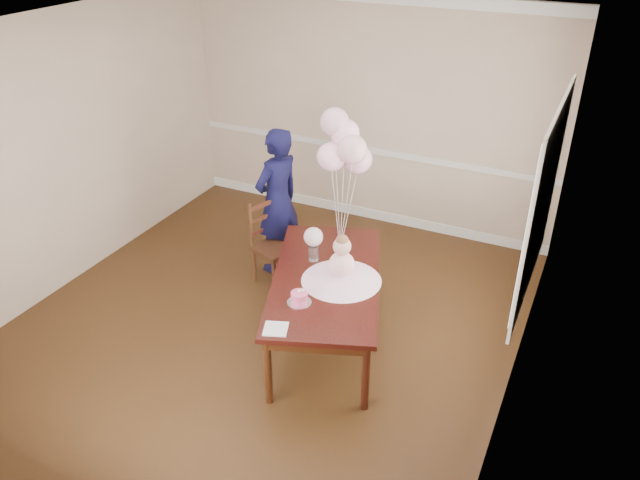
# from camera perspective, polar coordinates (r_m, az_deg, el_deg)

# --- Properties ---
(floor) EXTENTS (4.50, 5.00, 0.00)m
(floor) POSITION_cam_1_polar(r_m,az_deg,el_deg) (6.04, -4.97, -7.65)
(floor) COLOR black
(floor) RESTS_ON ground
(ceiling) EXTENTS (4.50, 5.00, 0.02)m
(ceiling) POSITION_cam_1_polar(r_m,az_deg,el_deg) (4.92, -6.38, 18.34)
(ceiling) COLOR white
(ceiling) RESTS_ON wall_back
(wall_back) EXTENTS (4.50, 0.02, 2.70)m
(wall_back) POSITION_cam_1_polar(r_m,az_deg,el_deg) (7.44, 4.40, 11.48)
(wall_back) COLOR tan
(wall_back) RESTS_ON floor
(wall_front) EXTENTS (4.50, 0.02, 2.70)m
(wall_front) POSITION_cam_1_polar(r_m,az_deg,el_deg) (3.77, -25.56, -11.28)
(wall_front) COLOR tan
(wall_front) RESTS_ON floor
(wall_left) EXTENTS (0.02, 5.00, 2.70)m
(wall_left) POSITION_cam_1_polar(r_m,az_deg,el_deg) (6.71, -22.52, 7.26)
(wall_left) COLOR tan
(wall_left) RESTS_ON floor
(wall_right) EXTENTS (0.02, 5.00, 2.70)m
(wall_right) POSITION_cam_1_polar(r_m,az_deg,el_deg) (4.71, 18.74, -1.29)
(wall_right) COLOR tan
(wall_right) RESTS_ON floor
(chair_rail_trim) EXTENTS (4.50, 0.02, 0.07)m
(chair_rail_trim) POSITION_cam_1_polar(r_m,az_deg,el_deg) (7.58, 4.24, 8.22)
(chair_rail_trim) COLOR silver
(chair_rail_trim) RESTS_ON wall_back
(baseboard_trim) EXTENTS (4.50, 0.02, 0.12)m
(baseboard_trim) POSITION_cam_1_polar(r_m,az_deg,el_deg) (7.92, 4.02, 2.55)
(baseboard_trim) COLOR silver
(baseboard_trim) RESTS_ON floor
(window_frame) EXTENTS (0.02, 1.66, 1.56)m
(window_frame) POSITION_cam_1_polar(r_m,az_deg,el_deg) (5.07, 19.73, 3.34)
(window_frame) COLOR white
(window_frame) RESTS_ON wall_right
(window_blinds) EXTENTS (0.01, 1.50, 1.40)m
(window_blinds) POSITION_cam_1_polar(r_m,az_deg,el_deg) (5.07, 19.54, 3.38)
(window_blinds) COLOR silver
(window_blinds) RESTS_ON wall_right
(dining_table_top) EXTENTS (1.49, 2.03, 0.05)m
(dining_table_top) POSITION_cam_1_polar(r_m,az_deg,el_deg) (5.45, 0.54, -3.57)
(dining_table_top) COLOR black
(dining_table_top) RESTS_ON table_leg_fl
(table_apron) EXTENTS (1.37, 1.92, 0.09)m
(table_apron) POSITION_cam_1_polar(r_m,az_deg,el_deg) (5.49, 0.54, -4.17)
(table_apron) COLOR black
(table_apron) RESTS_ON table_leg_fl
(table_leg_fl) EXTENTS (0.08, 0.08, 0.64)m
(table_leg_fl) POSITION_cam_1_polar(r_m,az_deg,el_deg) (5.03, -4.77, -11.85)
(table_leg_fl) COLOR black
(table_leg_fl) RESTS_ON floor
(table_leg_fr) EXTENTS (0.08, 0.08, 0.64)m
(table_leg_fr) POSITION_cam_1_polar(r_m,az_deg,el_deg) (4.97, 4.20, -12.40)
(table_leg_fr) COLOR black
(table_leg_fr) RESTS_ON floor
(table_leg_bl) EXTENTS (0.08, 0.08, 0.64)m
(table_leg_bl) POSITION_cam_1_polar(r_m,az_deg,el_deg) (6.38, -2.27, -1.87)
(table_leg_bl) COLOR black
(table_leg_bl) RESTS_ON floor
(table_leg_br) EXTENTS (0.08, 0.08, 0.64)m
(table_leg_br) POSITION_cam_1_polar(r_m,az_deg,el_deg) (6.33, 4.65, -2.21)
(table_leg_br) COLOR black
(table_leg_br) RESTS_ON floor
(baby_skirt) EXTENTS (0.89, 0.89, 0.09)m
(baby_skirt) POSITION_cam_1_polar(r_m,az_deg,el_deg) (5.37, 1.97, -3.30)
(baby_skirt) COLOR #FFBBDA
(baby_skirt) RESTS_ON dining_table_top
(baby_torso) EXTENTS (0.22, 0.22, 0.22)m
(baby_torso) POSITION_cam_1_polar(r_m,az_deg,el_deg) (5.30, 1.99, -2.21)
(baby_torso) COLOR #FFA1C5
(baby_torso) RESTS_ON baby_skirt
(baby_head) EXTENTS (0.16, 0.16, 0.16)m
(baby_head) POSITION_cam_1_polar(r_m,az_deg,el_deg) (5.21, 2.02, -0.59)
(baby_head) COLOR #D9A296
(baby_head) RESTS_ON baby_torso
(baby_hair) EXTENTS (0.11, 0.11, 0.11)m
(baby_hair) POSITION_cam_1_polar(r_m,az_deg,el_deg) (5.19, 2.03, -0.06)
(baby_hair) COLOR brown
(baby_hair) RESTS_ON baby_head
(cake_platter) EXTENTS (0.26, 0.26, 0.01)m
(cake_platter) POSITION_cam_1_polar(r_m,az_deg,el_deg) (5.11, -1.91, -5.72)
(cake_platter) COLOR silver
(cake_platter) RESTS_ON dining_table_top
(birthday_cake) EXTENTS (0.18, 0.18, 0.09)m
(birthday_cake) POSITION_cam_1_polar(r_m,az_deg,el_deg) (5.08, -1.92, -5.27)
(birthday_cake) COLOR #E4487A
(birthday_cake) RESTS_ON cake_platter
(cake_flower_a) EXTENTS (0.03, 0.03, 0.03)m
(cake_flower_a) POSITION_cam_1_polar(r_m,az_deg,el_deg) (5.05, -1.93, -4.71)
(cake_flower_a) COLOR white
(cake_flower_a) RESTS_ON birthday_cake
(cake_flower_b) EXTENTS (0.03, 0.03, 0.03)m
(cake_flower_b) POSITION_cam_1_polar(r_m,az_deg,el_deg) (5.06, -1.59, -4.61)
(cake_flower_b) COLOR silver
(cake_flower_b) RESTS_ON birthday_cake
(rose_vase_near) EXTENTS (0.12, 0.12, 0.15)m
(rose_vase_near) POSITION_cam_1_polar(r_m,az_deg,el_deg) (5.64, -0.60, -1.17)
(rose_vase_near) COLOR silver
(rose_vase_near) RESTS_ON dining_table_top
(roses_near) EXTENTS (0.17, 0.17, 0.17)m
(roses_near) POSITION_cam_1_polar(r_m,az_deg,el_deg) (5.56, -0.61, 0.29)
(roses_near) COLOR beige
(roses_near) RESTS_ON rose_vase_near
(napkin) EXTENTS (0.24, 0.24, 0.01)m
(napkin) POSITION_cam_1_polar(r_m,az_deg,el_deg) (4.84, -4.07, -8.10)
(napkin) COLOR silver
(napkin) RESTS_ON dining_table_top
(balloon_weight) EXTENTS (0.05, 0.05, 0.02)m
(balloon_weight) POSITION_cam_1_polar(r_m,az_deg,el_deg) (5.86, 1.86, -0.68)
(balloon_weight) COLOR silver
(balloon_weight) RESTS_ON dining_table_top
(balloon_a) EXTENTS (0.26, 0.26, 0.26)m
(balloon_a) POSITION_cam_1_polar(r_m,az_deg,el_deg) (5.46, 1.04, 7.62)
(balloon_a) COLOR #FFB4D2
(balloon_a) RESTS_ON balloon_ribbon_a
(balloon_b) EXTENTS (0.26, 0.26, 0.26)m
(balloon_b) POSITION_cam_1_polar(r_m,az_deg,el_deg) (5.38, 2.98, 8.27)
(balloon_b) COLOR #E3A1B1
(balloon_b) RESTS_ON balloon_ribbon_b
(balloon_c) EXTENTS (0.26, 0.26, 0.26)m
(balloon_c) POSITION_cam_1_polar(r_m,az_deg,el_deg) (5.48, 2.30, 9.71)
(balloon_c) COLOR #FEB4D5
(balloon_c) RESTS_ON balloon_ribbon_c
(balloon_d) EXTENTS (0.26, 0.26, 0.26)m
(balloon_d) POSITION_cam_1_polar(r_m,az_deg,el_deg) (5.47, 1.36, 10.71)
(balloon_d) COLOR #D899AF
(balloon_d) RESTS_ON balloon_ribbon_d
(balloon_e) EXTENTS (0.26, 0.26, 0.26)m
(balloon_e) POSITION_cam_1_polar(r_m,az_deg,el_deg) (5.54, 3.48, 7.36)
(balloon_e) COLOR #E2A0BA
(balloon_e) RESTS_ON balloon_ribbon_e
(balloon_ribbon_a) EXTENTS (0.08, 0.03, 0.77)m
(balloon_ribbon_a) POSITION_cam_1_polar(r_m,az_deg,el_deg) (5.67, 1.46, 2.70)
(balloon_ribbon_a) COLOR white
(balloon_ribbon_a) RESTS_ON balloon_weight
(balloon_ribbon_b) EXTENTS (0.10, 0.02, 0.86)m
(balloon_ribbon_b) POSITION_cam_1_polar(r_m,az_deg,el_deg) (5.63, 2.38, 2.97)
(balloon_ribbon_b) COLOR silver
(balloon_ribbon_b) RESTS_ON balloon_weight
(balloon_ribbon_c) EXTENTS (0.02, 0.09, 0.95)m
(balloon_ribbon_c) POSITION_cam_1_polar(r_m,az_deg,el_deg) (5.67, 2.06, 3.71)
(balloon_ribbon_c) COLOR white
(balloon_ribbon_c) RESTS_ON balloon_weight
(balloon_ribbon_d) EXTENTS (0.10, 0.07, 1.04)m
(balloon_ribbon_d) POSITION_cam_1_polar(r_m,az_deg,el_deg) (5.66, 1.61, 4.19)
(balloon_ribbon_d) COLOR white
(balloon_ribbon_d) RESTS_ON balloon_weight
(balloon_ribbon_e) EXTENTS (0.10, 0.11, 0.71)m
(balloon_ribbon_e) POSITION_cam_1_polar(r_m,az_deg,el_deg) (5.71, 2.63, 2.61)
(balloon_ribbon_e) COLOR white
(balloon_ribbon_e) RESTS_ON balloon_weight
(dining_chair_seat) EXTENTS (0.51, 0.51, 0.04)m
(dining_chair_seat) POSITION_cam_1_polar(r_m,az_deg,el_deg) (6.45, -4.13, -0.75)
(dining_chair_seat) COLOR black
(dining_chair_seat) RESTS_ON chair_leg_fl
(chair_leg_fl) EXTENTS (0.05, 0.05, 0.38)m
(chair_leg_fl) POSITION_cam_1_polar(r_m,az_deg,el_deg) (6.58, -6.03, -2.28)
(chair_leg_fl) COLOR #3D2010
(chair_leg_fl) RESTS_ON floor
(chair_leg_fr) EXTENTS (0.05, 0.05, 0.38)m
(chair_leg_fr) POSITION_cam_1_polar(r_m,az_deg,el_deg) (6.36, -4.26, -3.39)
(chair_leg_fr) COLOR #3B1C10
(chair_leg_fr) RESTS_ON floor
(chair_leg_bl) EXTENTS (0.05, 0.05, 0.38)m
(chair_leg_bl) POSITION_cam_1_polar(r_m,az_deg,el_deg) (6.75, -3.89, -1.31)
(chair_leg_bl) COLOR #391D0F
(chair_leg_bl) RESTS_ON floor
(chair_leg_br) EXTENTS (0.05, 0.05, 0.38)m
(chair_leg_br) POSITION_cam_1_polar(r_m,az_deg,el_deg) (6.54, -2.10, -2.36)
(chair_leg_br) COLOR #3C1810
(chair_leg_br) RESTS_ON floor
(chair_back_post_l) EXTENTS (0.05, 0.05, 0.50)m
(chair_back_post_l) POSITION_cam_1_polar(r_m,az_deg,el_deg) (6.36, -6.34, 1.35)
(chair_back_post_l) COLOR #381F0F
(chair_back_post_l) RESTS_ON dining_chair_seat
(chair_back_post_r) EXTENTS (0.05, 0.05, 0.50)m
(chair_back_post_r) POSITION_cam_1_polar(r_m,az_deg,el_deg) (6.53, -4.12, 2.25)
(chair_back_post_r) COLOR #3C2010
(chair_back_post_r) RESTS_ON dining_chair_seat
(chair_slat_low) EXTENTS (0.15, 0.34, 0.04)m
(chair_slat_low) POSITION_cam_1_polar(r_m,az_deg,el_deg) (6.50, -5.18, 0.98)
(chair_slat_low) COLOR #3C1710
(chair_slat_low) RESTS_ON dining_chair_seat
(chair_slat_mid) EXTENTS (0.15, 0.34, 0.04)m
(chair_slat_mid) POSITION_cam_1_polar(r_m,az_deg,el_deg) (6.43, -5.23, 2.09)
(chair_slat_mid) COLOR #33170E
(chair_slat_mid) RESTS_ON dining_chair_seat
(chair_slat_top) EXTENTS (0.15, 0.34, 0.04)m
(chair_slat_top) POSITION_cam_1_polar(r_m,az_deg,el_deg) (6.37, -5.29, 3.22)
(chair_slat_top) COLOR #3D1B10
(chair_slat_top) RESTS_ON dining_chair_seat
(woman) EXTENTS (0.54, 0.67, 1.59)m
(woman) POSITION_cam_1_polar(r_m,az_deg,el_deg) (6.52, -3.91, 3.56)
(woman) COLOR black
(woman) RESTS_ON floor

